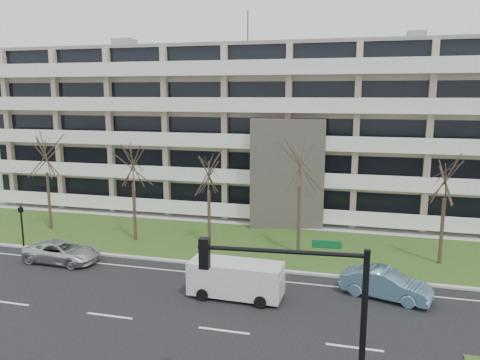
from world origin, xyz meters
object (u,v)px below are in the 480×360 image
(traffic_signal, at_px, (306,307))
(pedestrian_signal, at_px, (22,221))
(blue_sedan, at_px, (386,284))
(white_van, at_px, (237,277))
(silver_pickup, at_px, (62,252))

(traffic_signal, relative_size, pedestrian_signal, 2.05)
(blue_sedan, xyz_separation_m, pedestrian_signal, (-24.99, 2.22, 1.22))
(white_van, xyz_separation_m, pedestrian_signal, (-17.10, 4.19, 0.82))
(white_van, distance_m, pedestrian_signal, 17.63)
(white_van, bearing_deg, silver_pickup, 171.16)
(white_van, height_order, pedestrian_signal, pedestrian_signal)
(silver_pickup, relative_size, white_van, 0.97)
(silver_pickup, distance_m, white_van, 12.84)
(blue_sedan, xyz_separation_m, white_van, (-7.88, -1.97, 0.40))
(silver_pickup, height_order, pedestrian_signal, pedestrian_signal)
(traffic_signal, height_order, pedestrian_signal, traffic_signal)
(blue_sedan, relative_size, white_van, 0.92)
(blue_sedan, bearing_deg, pedestrian_signal, 102.07)
(silver_pickup, distance_m, pedestrian_signal, 5.02)
(silver_pickup, height_order, traffic_signal, traffic_signal)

